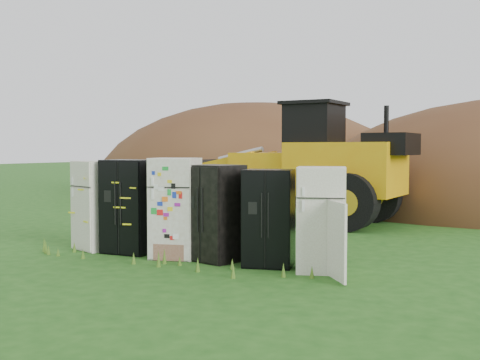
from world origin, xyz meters
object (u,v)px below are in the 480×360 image
object	(u,v)px
fridge_black_right	(269,218)
wheel_loader	(286,162)
fridge_black_side	(130,206)
fridge_sticker	(175,208)
fridge_open_door	(321,219)
fridge_leftmost	(98,205)
fridge_dark_mid	(216,213)

from	to	relation	value
fridge_black_right	wheel_loader	distance (m)	6.58
fridge_black_right	fridge_black_side	bearing A→B (deg)	165.58
fridge_black_side	fridge_sticker	bearing A→B (deg)	-4.81
fridge_black_side	fridge_open_door	world-z (taller)	fridge_black_side
fridge_sticker	fridge_leftmost	bearing A→B (deg)	162.38
fridge_black_side	fridge_black_right	bearing A→B (deg)	-2.68
fridge_dark_mid	fridge_black_right	world-z (taller)	fridge_dark_mid
fridge_leftmost	wheel_loader	bearing A→B (deg)	94.97
fridge_open_door	fridge_black_right	bearing A→B (deg)	160.03
fridge_dark_mid	wheel_loader	xyz separation A→B (m)	(-1.22, 6.11, 0.79)
wheel_loader	fridge_open_door	bearing A→B (deg)	-59.76
fridge_dark_mid	fridge_black_right	size ratio (longest dim) A/B	1.04
fridge_open_door	fridge_sticker	bearing A→B (deg)	161.95
fridge_black_side	fridge_leftmost	bearing A→B (deg)	174.21
fridge_leftmost	wheel_loader	world-z (taller)	wheel_loader
fridge_black_right	wheel_loader	xyz separation A→B (m)	(-2.29, 6.12, 0.82)
fridge_leftmost	fridge_black_right	world-z (taller)	fridge_leftmost
fridge_dark_mid	wheel_loader	distance (m)	6.28
fridge_black_side	fridge_black_right	distance (m)	2.99
fridge_leftmost	fridge_black_right	bearing A→B (deg)	19.05
fridge_dark_mid	fridge_black_right	distance (m)	1.07
fridge_black_side	wheel_loader	world-z (taller)	wheel_loader
fridge_leftmost	fridge_open_door	size ratio (longest dim) A/B	1.03
fridge_black_side	fridge_dark_mid	world-z (taller)	fridge_black_side
fridge_sticker	fridge_black_right	world-z (taller)	fridge_sticker
fridge_black_right	fridge_open_door	bearing A→B (deg)	-16.11
fridge_leftmost	wheel_loader	size ratio (longest dim) A/B	0.26
fridge_leftmost	fridge_dark_mid	xyz separation A→B (m)	(2.76, 0.01, -0.02)
fridge_leftmost	fridge_black_right	xyz separation A→B (m)	(3.83, -0.00, -0.06)
fridge_leftmost	fridge_black_side	bearing A→B (deg)	16.63
fridge_sticker	fridge_dark_mid	xyz separation A→B (m)	(0.83, 0.07, -0.06)
fridge_sticker	fridge_open_door	world-z (taller)	fridge_sticker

